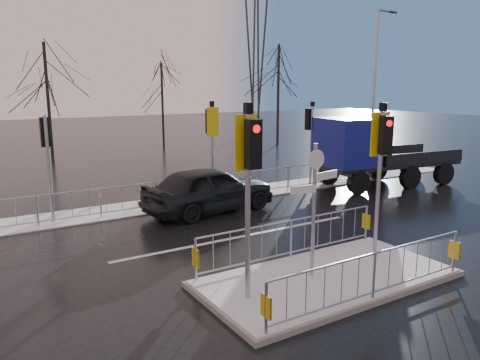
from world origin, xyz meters
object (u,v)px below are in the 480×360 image
car_far_lane (210,189)px  street_lamp_right (375,87)px  flatbed_truck (363,151)px  traffic_island (327,265)px

car_far_lane → street_lamp_right: size_ratio=0.61×
flatbed_truck → traffic_island: bearing=-140.4°
car_far_lane → flatbed_truck: flatbed_truck is taller
traffic_island → flatbed_truck: traffic_island is taller
traffic_island → car_far_lane: bearing=85.2°
traffic_island → car_far_lane: 6.84m
car_far_lane → flatbed_truck: (7.68, 0.03, 0.81)m
street_lamp_right → flatbed_truck: bearing=-144.6°
flatbed_truck → street_lamp_right: (2.32, 1.65, 2.75)m
traffic_island → flatbed_truck: bearing=39.6°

